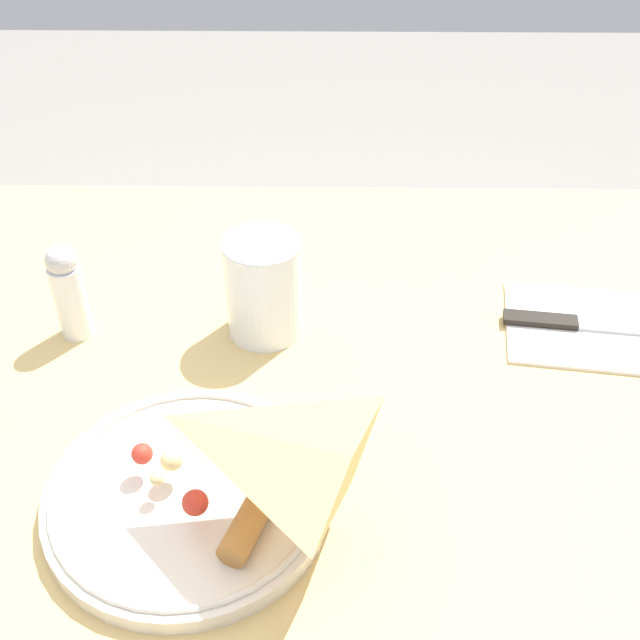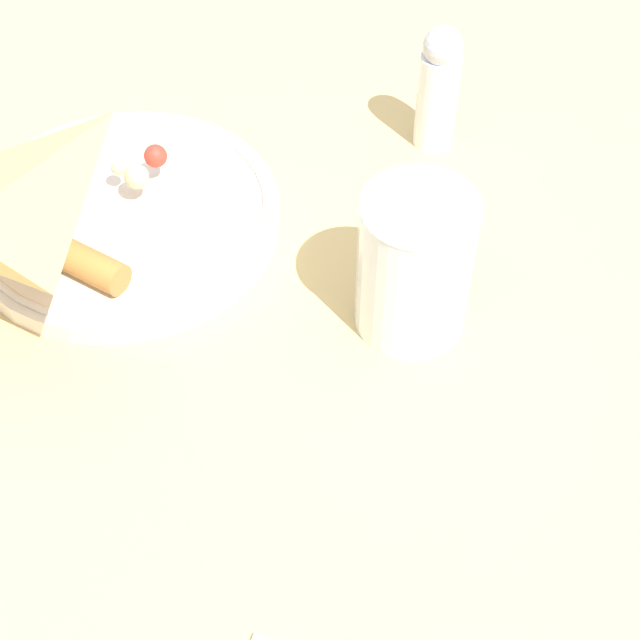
{
  "view_description": "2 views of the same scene",
  "coord_description": "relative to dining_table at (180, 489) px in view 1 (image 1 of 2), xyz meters",
  "views": [
    {
      "loc": [
        0.15,
        -0.51,
        1.25
      ],
      "look_at": [
        0.14,
        0.1,
        0.75
      ],
      "focal_mm": 45.0,
      "sensor_mm": 36.0,
      "label": 1
    },
    {
      "loc": [
        0.53,
        0.17,
        1.24
      ],
      "look_at": [
        0.12,
        0.09,
        0.74
      ],
      "focal_mm": 55.0,
      "sensor_mm": 36.0,
      "label": 2
    }
  ],
  "objects": [
    {
      "name": "butter_knife",
      "position": [
        0.42,
        0.14,
        0.1
      ],
      "size": [
        0.21,
        0.04,
        0.01
      ],
      "rotation": [
        0.0,
        0.0,
        -0.13
      ],
      "color": "black",
      "rests_on": "napkin_folded"
    },
    {
      "name": "milk_glass",
      "position": [
        0.08,
        0.14,
        0.14
      ],
      "size": [
        0.08,
        0.08,
        0.11
      ],
      "color": "white",
      "rests_on": "dining_table"
    },
    {
      "name": "plate_pizza",
      "position": [
        0.03,
        -0.09,
        0.11
      ],
      "size": [
        0.24,
        0.24,
        0.05
      ],
      "color": "silver",
      "rests_on": "dining_table"
    },
    {
      "name": "napkin_folded",
      "position": [
        0.43,
        0.14,
        0.09
      ],
      "size": [
        0.21,
        0.16,
        0.0
      ],
      "rotation": [
        0.0,
        0.0,
        -0.14
      ],
      "color": "white",
      "rests_on": "dining_table"
    },
    {
      "name": "dining_table",
      "position": [
        0.0,
        0.0,
        0.0
      ],
      "size": [
        1.19,
        0.87,
        0.7
      ],
      "color": "#DBB770",
      "rests_on": "ground_plane"
    },
    {
      "name": "salt_shaker",
      "position": [
        -0.12,
        0.13,
        0.15
      ],
      "size": [
        0.03,
        0.03,
        0.11
      ],
      "color": "white",
      "rests_on": "dining_table"
    }
  ]
}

